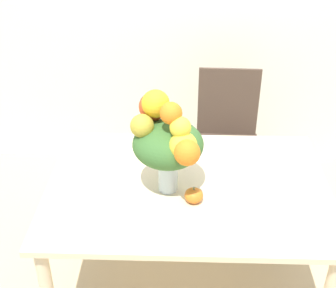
{
  "coord_description": "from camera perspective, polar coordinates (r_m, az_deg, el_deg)",
  "views": [
    {
      "loc": [
        -0.04,
        -1.82,
        2.09
      ],
      "look_at": [
        -0.1,
        -0.04,
        0.98
      ],
      "focal_mm": 50.0,
      "sensor_mm": 36.0,
      "label": 1
    }
  ],
  "objects": [
    {
      "name": "ground_plane",
      "position": [
        2.77,
        2.09,
        -17.17
      ],
      "size": [
        12.0,
        12.0,
        0.0
      ],
      "primitive_type": "plane",
      "color": "tan"
    },
    {
      "name": "dining_table",
      "position": [
        2.33,
        2.39,
        -6.77
      ],
      "size": [
        1.36,
        0.95,
        0.73
      ],
      "color": "beige",
      "rests_on": "ground_plane"
    },
    {
      "name": "pumpkin",
      "position": [
        2.15,
        3.16,
        -6.27
      ],
      "size": [
        0.09,
        0.09,
        0.08
      ],
      "color": "orange",
      "rests_on": "dining_table"
    },
    {
      "name": "flower_vase",
      "position": [
        2.08,
        -0.1,
        0.52
      ],
      "size": [
        0.33,
        0.39,
        0.49
      ],
      "color": "silver",
      "rests_on": "dining_table"
    },
    {
      "name": "dining_chair_near_window",
      "position": [
        3.11,
        7.18,
        0.49
      ],
      "size": [
        0.43,
        0.43,
        0.94
      ],
      "rotation": [
        0.0,
        0.0,
        -0.04
      ],
      "color": "#47382D",
      "rests_on": "ground_plane"
    }
  ]
}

